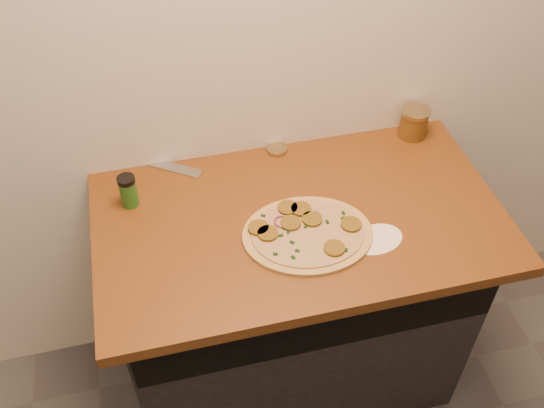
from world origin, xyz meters
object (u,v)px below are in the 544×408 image
object	(u,v)px
pizza	(307,233)
spice_shaker	(128,191)
chefs_knife	(151,161)
salsa_jar	(414,123)

from	to	relation	value
pizza	spice_shaker	distance (m)	0.54
chefs_knife	salsa_jar	bearing A→B (deg)	-4.43
chefs_knife	spice_shaker	distance (m)	0.20
spice_shaker	chefs_knife	bearing A→B (deg)	66.87
chefs_knife	spice_shaker	bearing A→B (deg)	-113.13
salsa_jar	spice_shaker	size ratio (longest dim) A/B	0.98
pizza	spice_shaker	size ratio (longest dim) A/B	3.84
chefs_knife	salsa_jar	xyz separation A→B (m)	(0.87, -0.07, 0.05)
salsa_jar	spice_shaker	bearing A→B (deg)	-173.42
salsa_jar	spice_shaker	world-z (taller)	spice_shaker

